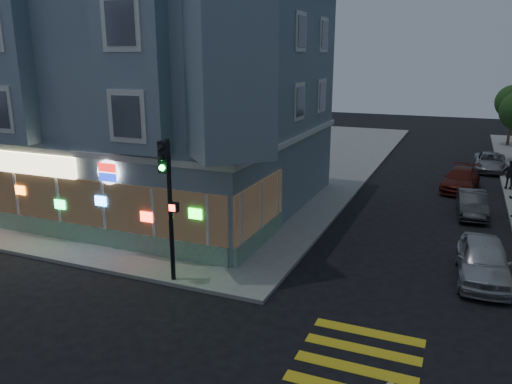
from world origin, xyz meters
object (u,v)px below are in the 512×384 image
Objects in this scene: pedestrian_b at (510,175)px; parked_car_a at (483,260)px; parked_car_d at (490,162)px; traffic_signal at (168,188)px; parked_car_c at (461,180)px; parked_car_b at (472,204)px.

parked_car_a is (-1.70, -13.96, -0.28)m from pedestrian_b.
parked_car_a is 19.70m from parked_car_d.
traffic_signal is at bearing 50.91° from pedestrian_b.
pedestrian_b reaches higher than parked_car_d.
pedestrian_b is at bearing -81.89° from parked_car_d.
parked_car_c is (-1.00, 13.20, -0.09)m from parked_car_a.
parked_car_c is at bearing 91.74° from parked_car_a.
parked_car_c is at bearing 92.92° from parked_car_b.
parked_car_d is (1.19, 11.68, 0.00)m from parked_car_b.
parked_car_b is (-2.07, -5.96, -0.40)m from pedestrian_b.
parked_car_c is at bearing 59.96° from traffic_signal.
parked_car_a is at bearing -91.29° from parked_car_b.
parked_car_b is (-0.37, 8.00, -0.12)m from parked_car_a.
traffic_signal reaches higher than parked_car_a.
parked_car_a is 0.97× the size of parked_car_c.
parked_car_a reaches higher than parked_car_c.
parked_car_a reaches higher than parked_car_d.
traffic_signal is (-11.85, -18.67, 2.53)m from pedestrian_b.
traffic_signal reaches higher than parked_car_d.
pedestrian_b is 0.35× the size of traffic_signal.
parked_car_c is 6.74m from parked_car_d.
parked_car_d is at bearing 62.81° from traffic_signal.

